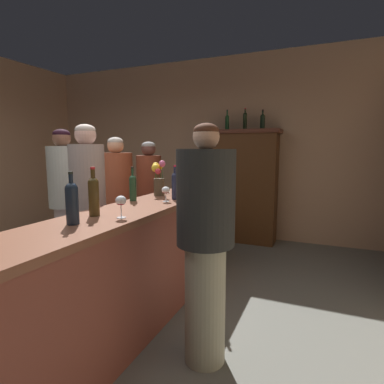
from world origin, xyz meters
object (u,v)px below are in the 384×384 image
Objects in this scene: wine_bottle_pinot at (195,182)px; patron_near_entrance at (65,199)px; cheese_plate at (162,192)px; display_bottle_center at (263,121)px; bartender at (206,237)px; display_bottle_left at (227,122)px; patron_by_cabinet at (117,198)px; wine_bottle_riesling at (72,201)px; patron_tall at (149,191)px; flower_arrangement at (158,178)px; patron_in_navy at (89,204)px; bar_counter at (143,262)px; display_cabinet at (243,184)px; wine_bottle_chardonnay at (94,194)px; wine_bottle_rose at (133,186)px; display_bottle_midleft at (245,120)px; wine_glass_rear at (121,202)px; wine_bottle_malbec at (175,184)px; wine_glass_mid at (166,191)px.

patron_near_entrance is at bearing -162.29° from wine_bottle_pinot.
display_bottle_center is at bearing 70.13° from cheese_plate.
cheese_plate is at bearing -34.24° from bartender.
patron_by_cabinet is at bearing -116.54° from display_bottle_left.
patron_tall is at bearing 110.24° from wine_bottle_riesling.
patron_by_cabinet reaches higher than flower_arrangement.
patron_tall is (-0.24, 1.53, -0.08)m from patron_in_navy.
bar_counter is 2.68m from display_cabinet.
wine_bottle_chardonnay reaches higher than wine_bottle_pinot.
flower_arrangement is at bearing 81.83° from wine_bottle_rose.
display_bottle_left is (-0.05, 2.64, 1.40)m from bar_counter.
cheese_plate is 2.17m from display_bottle_midleft.
flower_arrangement is (-0.06, 1.04, 0.02)m from wine_bottle_chardonnay.
cheese_plate is at bearing 57.63° from patron_near_entrance.
patron_tall is (-1.05, 2.13, -0.25)m from wine_glass_rear.
display_cabinet is at bearing 87.35° from wine_bottle_malbec.
wine_bottle_riesling is 1.09m from patron_in_navy.
patron_near_entrance is at bearing 175.16° from wine_glass_mid.
bartender is at bearing -81.15° from display_bottle_midleft.
display_cabinet reaches higher than wine_glass_mid.
display_bottle_midleft reaches higher than wine_bottle_pinot.
wine_bottle_pinot is at bearing 55.24° from patron_near_entrance.
wine_bottle_pinot is at bearing 38.19° from patron_tall.
wine_bottle_chardonnay reaches higher than wine_glass_rear.
patron_in_navy reaches higher than wine_bottle_riesling.
display_bottle_midleft is at bearing 0.00° from display_bottle_left.
cheese_plate is 1.36m from bartender.
wine_glass_rear is at bearing -88.94° from wine_bottle_malbec.
patron_in_navy is at bearing -174.49° from wine_bottle_rose.
patron_tall is (-1.15, -0.99, -1.05)m from display_bottle_midleft.
wine_bottle_malbec is 0.97× the size of wine_bottle_riesling.
display_bottle_center is at bearing 80.99° from wine_bottle_riesling.
display_bottle_left reaches higher than wine_bottle_malbec.
patron_in_navy reaches higher than wine_bottle_rose.
wine_bottle_chardonnay is 0.21× the size of patron_by_cabinet.
patron_near_entrance is 1.34m from patron_tall.
wine_bottle_pinot is (-0.07, -1.86, 0.21)m from display_cabinet.
display_cabinet is 1.97m from cheese_plate.
wine_bottle_pinot is at bearing -83.40° from display_bottle_left.
display_bottle_midleft is at bearing 80.64° from patron_in_navy.
patron_by_cabinet is (-0.92, 0.90, 0.37)m from bar_counter.
patron_by_cabinet is at bearing 155.53° from flower_arrangement.
display_bottle_left reaches higher than wine_glass_rear.
patron_tall is at bearing -139.15° from display_cabinet.
display_bottle_left reaches higher than wine_bottle_chardonnay.
patron_tall is (-0.86, -0.99, -1.04)m from display_bottle_left.
flower_arrangement is 0.25m from cheese_plate.
wine_bottle_chardonnay is (-0.24, -1.27, 0.03)m from wine_bottle_pinot.
flower_arrangement is at bearing -92.33° from display_bottle_left.
display_bottle_midleft reaches higher than display_bottle_center.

